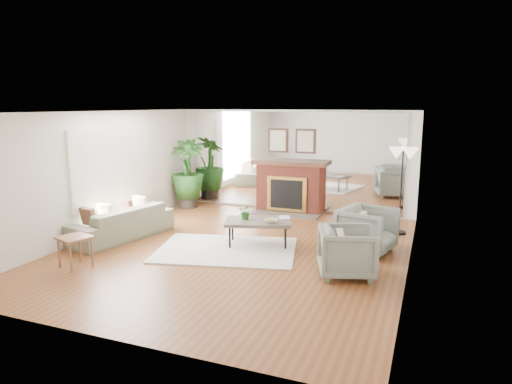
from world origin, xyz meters
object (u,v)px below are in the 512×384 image
at_px(sofa, 121,222).
at_px(side_table, 75,242).
at_px(armchair_back, 367,230).
at_px(potted_ficus, 187,171).
at_px(coffee_table, 258,222).
at_px(armchair_front, 347,252).
at_px(floor_lamp, 403,160).
at_px(fireplace, 289,186).

relative_size(sofa, side_table, 3.75).
xyz_separation_m(armchair_back, side_table, (-4.32, -2.52, 0.03)).
height_order(sofa, potted_ficus, potted_ficus).
bearing_deg(coffee_table, armchair_front, -27.22).
bearing_deg(floor_lamp, sofa, -155.54).
distance_m(fireplace, armchair_front, 4.37).
bearing_deg(sofa, armchair_back, 112.33).
relative_size(potted_ficus, floor_lamp, 0.98).
relative_size(coffee_table, potted_ficus, 0.79).
bearing_deg(armchair_front, coffee_table, 44.80).
relative_size(sofa, potted_ficus, 1.24).
relative_size(coffee_table, floor_lamp, 0.78).
relative_size(fireplace, potted_ficus, 1.17).
bearing_deg(floor_lamp, coffee_table, -143.03).
xyz_separation_m(coffee_table, armchair_back, (1.96, 0.34, -0.04)).
bearing_deg(potted_ficus, armchair_back, -23.30).
bearing_deg(armchair_back, potted_ficus, 81.78).
distance_m(armchair_front, floor_lamp, 3.04).
distance_m(side_table, floor_lamp, 6.32).
distance_m(coffee_table, armchair_front, 2.07).
bearing_deg(sofa, fireplace, 156.03).
distance_m(coffee_table, sofa, 2.79).
xyz_separation_m(sofa, side_table, (0.38, -1.66, 0.12)).
relative_size(fireplace, side_table, 3.54).
relative_size(armchair_back, side_table, 1.56).
relative_size(fireplace, armchair_back, 2.27).
distance_m(coffee_table, side_table, 3.21).
height_order(fireplace, sofa, fireplace).
relative_size(coffee_table, armchair_back, 1.54).
bearing_deg(armchair_front, floor_lamp, -29.82).
bearing_deg(fireplace, armchair_front, -60.89).
distance_m(coffee_table, armchair_back, 1.99).
height_order(sofa, side_table, sofa).
relative_size(coffee_table, sofa, 0.64).
bearing_deg(floor_lamp, armchair_front, -101.84).
bearing_deg(side_table, coffee_table, 42.82).
relative_size(fireplace, floor_lamp, 1.15).
height_order(fireplace, potted_ficus, fireplace).
height_order(side_table, floor_lamp, floor_lamp).
height_order(armchair_back, floor_lamp, floor_lamp).
bearing_deg(potted_ficus, floor_lamp, -6.53).
bearing_deg(fireplace, sofa, -125.89).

